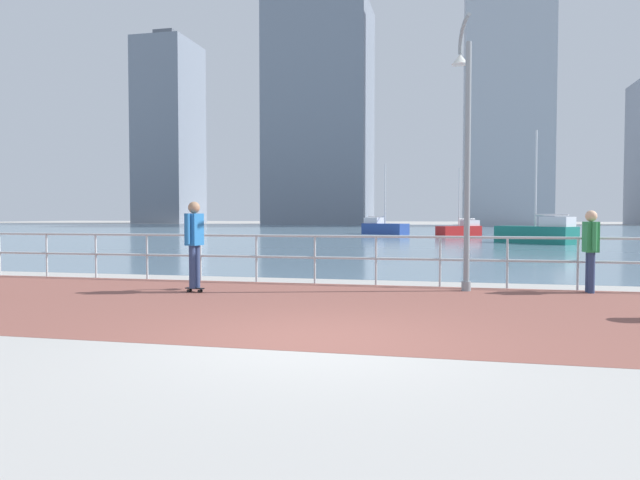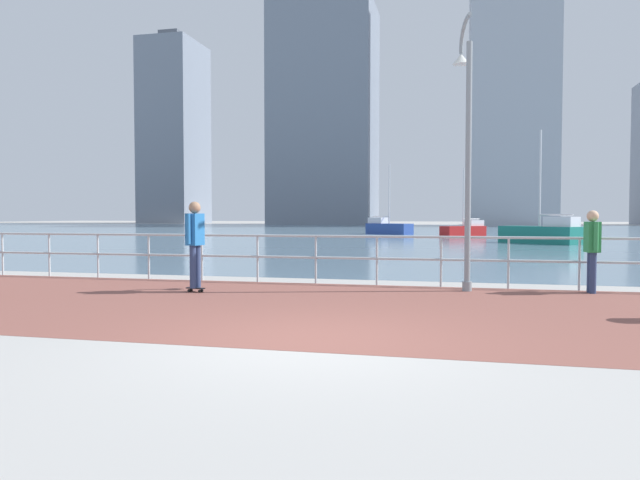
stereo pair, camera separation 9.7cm
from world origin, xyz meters
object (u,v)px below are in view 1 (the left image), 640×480
(bystander, at_px, (591,244))
(sailboat_blue, at_px, (384,227))
(lamppost, at_px, (465,139))
(sailboat_red, at_px, (538,233))
(skateboarder, at_px, (194,237))
(sailboat_ivory, at_px, (460,230))

(bystander, distance_m, sailboat_blue, 37.26)
(lamppost, xyz_separation_m, sailboat_red, (4.43, 21.79, -2.53))
(bystander, height_order, sailboat_blue, sailboat_blue)
(skateboarder, relative_size, sailboat_blue, 0.31)
(skateboarder, bearing_deg, sailboat_red, 67.32)
(bystander, relative_size, sailboat_red, 0.26)
(sailboat_red, bearing_deg, sailboat_ivory, 110.45)
(skateboarder, height_order, bystander, skateboarder)
(lamppost, xyz_separation_m, sailboat_ivory, (0.41, 32.57, -2.65))
(lamppost, distance_m, sailboat_blue, 36.98)
(sailboat_ivory, height_order, sailboat_red, sailboat_red)
(sailboat_red, bearing_deg, skateboarder, -112.68)
(lamppost, height_order, skateboarder, lamppost)
(lamppost, relative_size, sailboat_ivory, 1.12)
(lamppost, xyz_separation_m, skateboarder, (-5.33, -1.55, -2.02))
(lamppost, relative_size, bystander, 3.42)
(sailboat_ivory, distance_m, sailboat_red, 11.51)
(bystander, height_order, sailboat_ivory, sailboat_ivory)
(bystander, bearing_deg, skateboarder, -168.01)
(sailboat_blue, bearing_deg, lamppost, -80.99)
(skateboarder, bearing_deg, sailboat_ivory, 80.46)
(sailboat_ivory, xyz_separation_m, sailboat_red, (4.02, -10.78, 0.11))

